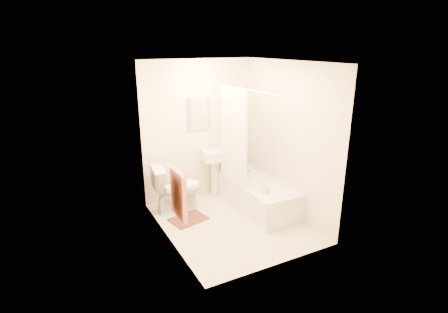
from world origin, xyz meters
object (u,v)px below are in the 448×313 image
toilet (177,188)px  bath_mat (189,219)px  soap_bottle (265,188)px  sink (215,171)px  bathtub (257,194)px

toilet → bath_mat: size_ratio=1.46×
soap_bottle → bath_mat: bearing=150.2°
sink → bathtub: bearing=-55.0°
sink → soap_bottle: (0.23, -1.25, 0.09)m
bath_mat → sink: bearing=39.5°
toilet → sink: bearing=-66.6°
bath_mat → soap_bottle: (1.03, -0.59, 0.54)m
toilet → soap_bottle: 1.45m
sink → bath_mat: (-0.80, -0.66, -0.46)m
bathtub → soap_bottle: (-0.17, -0.49, 0.32)m
sink → soap_bottle: sink is taller
bath_mat → toilet: bearing=93.4°
toilet → bathtub: 1.33m
toilet → soap_bottle: (1.05, -0.99, 0.16)m
sink → bath_mat: 1.13m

